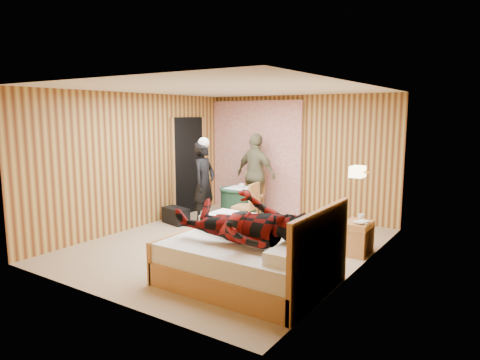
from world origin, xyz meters
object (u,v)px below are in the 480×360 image
Objects in this scene: wall_lamp at (358,172)px; chair_near at (249,203)px; man_at_table at (256,175)px; woman_standing at (204,183)px; man_on_bed at (243,211)px; nightstand at (357,237)px; bed at (251,258)px; chair_far at (254,190)px; round_table at (239,205)px; duffel_bag at (176,216)px.

wall_lamp is 2.36m from chair_near.
wall_lamp is 0.15× the size of man_at_table.
woman_standing is 0.91× the size of man_on_bed.
nightstand is 2.30m from man_on_bed.
chair_far is at bearing 121.30° from bed.
round_table is (-1.85, 2.48, 0.03)m from bed.
round_table reaches higher than duffel_bag.
man_on_bed is (1.88, -2.71, 0.62)m from round_table.
bed is at bearing -79.55° from chair_far.
nightstand is 0.94× the size of duffel_bag.
wall_lamp is 1.07m from nightstand.
bed is 3.25m from duffel_bag.
chair_far is at bearing 57.19° from man_at_table.
round_table is at bearing -108.13° from chair_far.
round_table is 0.45× the size of man_at_table.
chair_far reaches higher than nightstand.
bed is 0.69m from man_on_bed.
chair_far is 1.68× the size of duffel_bag.
nightstand is at bearing 77.43° from chair_near.
chair_near is 0.49× the size of man_on_bed.
chair_far reaches higher than chair_near.
chair_far is (-0.03, 0.61, 0.20)m from round_table.
round_table reaches higher than nightstand.
duffel_bag is (-3.59, 0.09, -1.14)m from wall_lamp.
chair_far is 3.85m from man_on_bed.
chair_near is 1.00m from woman_standing.
bed is at bearing -137.43° from woman_standing.
man_at_table reaches higher than chair_near.
man_at_table is at bearing 25.83° from chair_far.
woman_standing reaches higher than round_table.
chair_far is 1.07× the size of chair_near.
chair_far is 1.73m from duffel_bag.
bed is 2.29× the size of chair_near.
wall_lamp is at bearing 12.46° from duffel_bag.
round_table is at bearing 100.51° from man_at_table.
man_at_table is at bearing 120.65° from bed.
man_on_bed is (-0.73, -2.06, 0.71)m from nightstand.
chair_far is 0.58× the size of woman_standing.
chair_near is at bearing -89.69° from woman_standing.
round_table is 0.83m from man_at_table.
duffel_bag is 0.32× the size of man_at_table.
chair_near is at bearing 120.95° from man_on_bed.
duffel_bag is at bearing -177.37° from nightstand.
woman_standing is at bearing -88.28° from chair_near.
bed is 3.63m from chair_far.
man_at_table reaches higher than round_table.
round_table is (-2.65, 0.90, -0.96)m from wall_lamp.
round_table is 0.48× the size of woman_standing.
chair_near is 0.54× the size of woman_standing.
wall_lamp is 2.96m from round_table.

